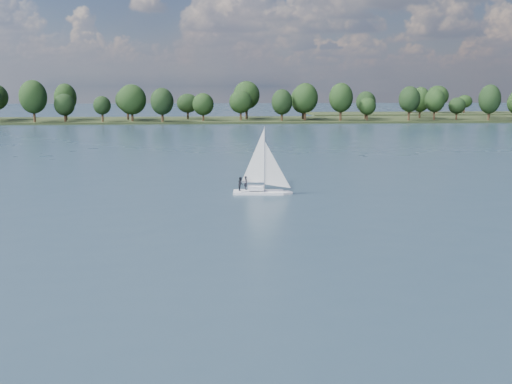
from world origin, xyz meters
TOP-DOWN VIEW (x-y plane):
  - ground at (0.00, 100.00)m, footprint 700.00×700.00m
  - far_shore at (0.00, 212.00)m, footprint 660.00×40.00m
  - sailboat at (10.78, 53.85)m, footprint 7.07×2.51m
  - treeline at (-16.07, 209.21)m, footprint 562.60×73.76m

SIDE VIEW (x-z plane):
  - ground at x=0.00m, z-range 0.00..0.00m
  - far_shore at x=0.00m, z-range -0.75..0.75m
  - sailboat at x=10.78m, z-range -2.02..7.11m
  - treeline at x=-16.07m, z-range -0.90..16.90m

